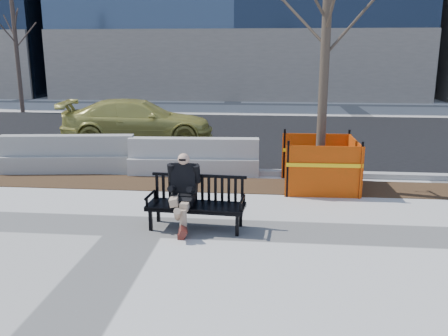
{
  "coord_description": "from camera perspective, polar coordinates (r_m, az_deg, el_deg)",
  "views": [
    {
      "loc": [
        2.14,
        -7.29,
        2.86
      ],
      "look_at": [
        1.36,
        0.6,
        0.89
      ],
      "focal_mm": 38.18,
      "sensor_mm": 36.0,
      "label": 1
    }
  ],
  "objects": [
    {
      "name": "asphalt_street",
      "position": [
        16.48,
        -1.92,
        3.98
      ],
      "size": [
        60.0,
        10.4,
        0.01
      ],
      "primitive_type": "cube",
      "color": "black",
      "rests_on": "ground"
    },
    {
      "name": "far_tree_left",
      "position": [
        24.54,
        -22.94,
        6.18
      ],
      "size": [
        2.18,
        2.18,
        5.7
      ],
      "primitive_type": null,
      "rotation": [
        0.0,
        0.0,
        0.03
      ],
      "color": "#4F3E33",
      "rests_on": "ground"
    },
    {
      "name": "jersey_barrier_right",
      "position": [
        11.29,
        -3.61,
        -0.72
      ],
      "size": [
        3.07,
        0.78,
        0.87
      ],
      "primitive_type": null,
      "rotation": [
        0.0,
        0.0,
        0.06
      ],
      "color": "#ACA9A1",
      "rests_on": "ground"
    },
    {
      "name": "tree_fence",
      "position": [
        10.37,
        11.24,
        -2.3
      ],
      "size": [
        2.33,
        2.33,
        5.69
      ],
      "primitive_type": null,
      "rotation": [
        0.0,
        0.0,
        0.02
      ],
      "color": "#EA3C05",
      "rests_on": "ground"
    },
    {
      "name": "sedan",
      "position": [
        15.39,
        -10.11,
        3.04
      ],
      "size": [
        4.9,
        2.55,
        1.36
      ],
      "primitive_type": "imported",
      "rotation": [
        0.0,
        0.0,
        1.72
      ],
      "color": "#B5AD4A",
      "rests_on": "ground"
    },
    {
      "name": "ground",
      "position": [
        8.12,
        -10.11,
        -6.88
      ],
      "size": [
        120.0,
        120.0,
        0.0
      ],
      "primitive_type": "plane",
      "color": "beige",
      "rests_on": "ground"
    },
    {
      "name": "mulch_strip",
      "position": [
        10.51,
        -6.34,
        -1.87
      ],
      "size": [
        40.0,
        1.2,
        0.02
      ],
      "primitive_type": "cube",
      "color": "#47301C",
      "rests_on": "ground"
    },
    {
      "name": "curb",
      "position": [
        11.4,
        -5.37,
        -0.31
      ],
      "size": [
        60.0,
        0.25,
        0.12
      ],
      "primitive_type": "cube",
      "color": "#9E9B93",
      "rests_on": "ground"
    },
    {
      "name": "bench",
      "position": [
        7.92,
        -3.33,
        -7.21
      ],
      "size": [
        1.67,
        0.69,
        0.87
      ],
      "primitive_type": null,
      "rotation": [
        0.0,
        0.0,
        -0.07
      ],
      "color": "black",
      "rests_on": "ground"
    },
    {
      "name": "jersey_barrier_left",
      "position": [
        12.07,
        -18.04,
        -0.43
      ],
      "size": [
        3.2,
        1.02,
        0.9
      ],
      "primitive_type": null,
      "rotation": [
        0.0,
        0.0,
        0.13
      ],
      "color": "gray",
      "rests_on": "ground"
    },
    {
      "name": "seated_man",
      "position": [
        8.01,
        -4.84,
        -6.99
      ],
      "size": [
        0.58,
        0.91,
        1.23
      ],
      "primitive_type": null,
      "rotation": [
        0.0,
        0.0,
        -0.07
      ],
      "color": "black",
      "rests_on": "ground"
    }
  ]
}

